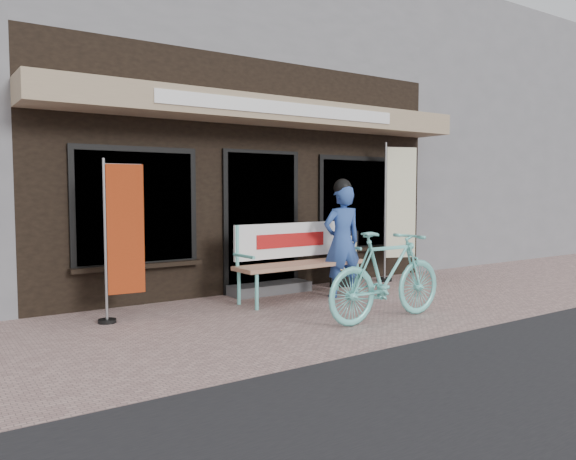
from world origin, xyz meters
TOP-DOWN VIEW (x-y plane):
  - ground at (0.00, 0.00)m, footprint 70.00×70.00m
  - storefront at (0.00, 4.96)m, footprint 7.00×6.77m
  - neighbor_right_near at (8.50, 5.50)m, footprint 10.00×7.00m
  - bench at (0.09, 1.17)m, footprint 2.05×0.60m
  - person at (0.75, 0.91)m, footprint 0.66×0.48m
  - bicycle at (0.20, -0.59)m, footprint 1.83×0.54m
  - nobori_red at (-2.46, 1.17)m, footprint 0.58×0.23m
  - nobori_cream at (2.50, 1.50)m, footprint 0.71×0.38m
  - menu_stand at (1.30, 1.52)m, footprint 0.46×0.24m

SIDE VIEW (x-z plane):
  - ground at x=0.00m, z-range 0.00..0.00m
  - menu_stand at x=1.30m, z-range 0.01..0.93m
  - bicycle at x=0.20m, z-range 0.00..1.09m
  - bench at x=0.09m, z-range 0.10..1.20m
  - person at x=0.75m, z-range -0.02..1.74m
  - nobori_red at x=-2.46m, z-range 0.03..1.99m
  - nobori_cream at x=2.50m, z-range 0.04..2.44m
  - neighbor_right_near at x=8.50m, z-range 0.00..5.60m
  - storefront at x=0.00m, z-range -0.01..5.99m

